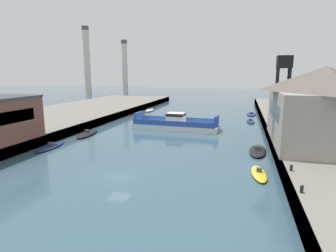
# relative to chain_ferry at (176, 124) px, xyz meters

# --- Properties ---
(ground_plane) EXTENTS (400.00, 400.00, 0.00)m
(ground_plane) POSITION_rel_chain_ferry_xyz_m (0.22, -29.10, -1.08)
(ground_plane) COLOR #385666
(quay_left) EXTENTS (28.00, 140.00, 1.75)m
(quay_left) POSITION_rel_chain_ferry_xyz_m (-31.69, -9.10, -0.21)
(quay_left) COLOR gray
(quay_left) RESTS_ON ground
(chain_ferry) EXTENTS (18.66, 6.46, 3.52)m
(chain_ferry) POSITION_rel_chain_ferry_xyz_m (0.00, 0.00, 0.00)
(chain_ferry) COLOR silver
(chain_ferry) RESTS_ON ground
(moored_boat_near_left) EXTENTS (3.06, 7.27, 0.87)m
(moored_boat_near_left) POSITION_rel_chain_ferry_xyz_m (16.30, 25.70, -0.89)
(moored_boat_near_left) COLOR navy
(moored_boat_near_left) RESTS_ON ground
(moored_boat_near_right) EXTENTS (2.20, 6.37, 0.87)m
(moored_boat_near_right) POSITION_rel_chain_ferry_xyz_m (15.77, 13.05, -0.88)
(moored_boat_near_right) COLOR navy
(moored_boat_near_right) RESTS_ON ground
(moored_boat_mid_left) EXTENTS (2.96, 7.33, 0.97)m
(moored_boat_mid_left) POSITION_rel_chain_ferry_xyz_m (16.28, -14.30, -0.84)
(moored_boat_mid_left) COLOR black
(moored_boat_mid_left) RESTS_ON ground
(moored_boat_mid_right) EXTENTS (3.57, 8.48, 1.05)m
(moored_boat_mid_right) POSITION_rel_chain_ferry_xyz_m (-15.28, -10.34, -0.80)
(moored_boat_mid_right) COLOR black
(moored_boat_mid_right) RESTS_ON ground
(moored_boat_far_left) EXTENTS (2.60, 7.22, 0.91)m
(moored_boat_far_left) POSITION_rel_chain_ferry_xyz_m (-15.85, -20.32, -0.87)
(moored_boat_far_left) COLOR navy
(moored_boat_far_left) RESTS_ON ground
(moored_boat_far_right) EXTENTS (2.15, 5.91, 0.92)m
(moored_boat_far_right) POSITION_rel_chain_ferry_xyz_m (15.99, -24.27, -0.86)
(moored_boat_far_right) COLOR yellow
(moored_boat_far_right) RESTS_ON ground
(moored_boat_upstream_a) EXTENTS (2.41, 6.66, 1.07)m
(moored_boat_upstream_a) POSITION_rel_chain_ferry_xyz_m (-14.93, 25.91, -0.79)
(moored_boat_upstream_a) COLOR white
(moored_boat_upstream_a) RESTS_ON ground
(warehouse_shed) EXTENTS (12.75, 19.03, 11.09)m
(warehouse_shed) POSITION_rel_chain_ferry_xyz_m (24.63, -13.73, 6.21)
(warehouse_shed) COLOR gray
(warehouse_shed) RESTS_ON quay_right
(crane_tower) EXTENTS (2.91, 2.91, 13.61)m
(crane_tower) POSITION_rel_chain_ferry_xyz_m (21.46, 4.41, 11.01)
(crane_tower) COLOR black
(crane_tower) RESTS_ON quay_right
(bollard_right_fore) EXTENTS (0.32, 0.32, 0.71)m
(bollard_right_fore) POSITION_rel_chain_ferry_xyz_m (18.99, -32.45, 1.06)
(bollard_right_fore) COLOR black
(bollard_right_fore) RESTS_ON quay_right
(bollard_left_mid) EXTENTS (0.32, 0.32, 0.71)m
(bollard_left_mid) POSITION_rel_chain_ferry_xyz_m (-18.54, -25.90, 1.06)
(bollard_left_mid) COLOR black
(bollard_left_mid) RESTS_ON quay_left
(bollard_right_mid) EXTENTS (0.32, 0.32, 0.71)m
(bollard_right_mid) POSITION_rel_chain_ferry_xyz_m (18.99, -26.88, 1.06)
(bollard_right_mid) COLOR black
(bollard_right_mid) RESTS_ON quay_right
(bollard_left_aft) EXTENTS (0.32, 0.32, 0.71)m
(bollard_left_aft) POSITION_rel_chain_ferry_xyz_m (-18.54, -18.48, 1.06)
(bollard_left_aft) COLOR black
(bollard_left_aft) RESTS_ON quay_left
(bollard_right_aft) EXTENTS (0.32, 0.32, 0.71)m
(bollard_right_aft) POSITION_rel_chain_ferry_xyz_m (18.99, -18.41, 1.06)
(bollard_right_aft) COLOR black
(bollard_right_aft) RESTS_ON quay_right
(smokestack_distant_a) EXTENTS (3.30, 3.30, 29.70)m
(smokestack_distant_a) POSITION_rel_chain_ferry_xyz_m (-50.21, 86.67, 14.77)
(smokestack_distant_a) COLOR beige
(smokestack_distant_a) RESTS_ON ground
(smokestack_distant_b) EXTENTS (3.66, 3.66, 35.95)m
(smokestack_distant_b) POSITION_rel_chain_ferry_xyz_m (-67.23, 76.36, 17.93)
(smokestack_distant_b) COLOR beige
(smokestack_distant_b) RESTS_ON ground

